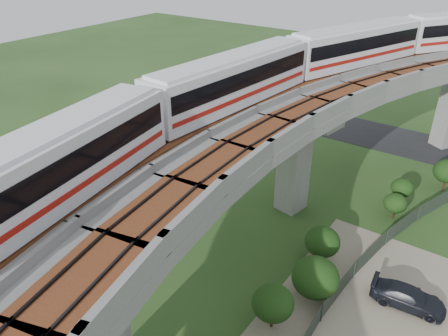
# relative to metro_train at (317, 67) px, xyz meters

# --- Properties ---
(ground) EXTENTS (160.00, 160.00, 0.00)m
(ground) POSITION_rel_metro_train_xyz_m (-1.52, -11.79, -12.31)
(ground) COLOR #29461C
(ground) RESTS_ON ground
(asphalt_road) EXTENTS (60.00, 8.00, 0.03)m
(asphalt_road) POSITION_rel_metro_train_xyz_m (-1.52, 18.21, -12.29)
(asphalt_road) COLOR #232326
(asphalt_road) RESTS_ON ground
(viaduct) EXTENTS (19.58, 73.98, 11.40)m
(viaduct) POSITION_rel_metro_train_xyz_m (2.32, -11.79, -3.26)
(viaduct) COLOR #99968E
(viaduct) RESTS_ON ground
(metro_train) EXTENTS (17.51, 60.08, 3.64)m
(metro_train) POSITION_rel_metro_train_xyz_m (0.00, 0.00, 0.00)
(metro_train) COLOR white
(metro_train) RESTS_ON ground
(fence) EXTENTS (3.87, 38.73, 1.50)m
(fence) POSITION_rel_metro_train_xyz_m (8.23, -11.79, -11.56)
(fence) COLOR #2D382D
(fence) RESTS_ON ground
(tree_0) EXTENTS (2.52, 2.52, 3.19)m
(tree_0) POSITION_rel_metro_train_xyz_m (9.81, 9.27, -10.19)
(tree_0) COLOR #382314
(tree_0) RESTS_ON ground
(tree_1) EXTENTS (1.91, 1.91, 2.72)m
(tree_1) POSITION_rel_metro_train_xyz_m (7.17, 4.30, -10.41)
(tree_1) COLOR #382314
(tree_1) RESTS_ON ground
(tree_2) EXTENTS (1.93, 1.93, 2.38)m
(tree_2) POSITION_rel_metro_train_xyz_m (7.28, 2.04, -10.76)
(tree_2) COLOR #382314
(tree_2) RESTS_ON ground
(tree_3) EXTENTS (2.57, 2.57, 2.80)m
(tree_3) POSITION_rel_metro_train_xyz_m (4.51, -6.41, -10.60)
(tree_3) COLOR #382314
(tree_3) RESTS_ON ground
(tree_4) EXTENTS (3.09, 3.09, 3.20)m
(tree_4) POSITION_rel_metro_train_xyz_m (5.74, -10.32, -10.42)
(tree_4) COLOR #382314
(tree_4) RESTS_ON ground
(tree_5) EXTENTS (2.55, 2.55, 3.08)m
(tree_5) POSITION_rel_metro_train_xyz_m (4.63, -13.90, -10.32)
(tree_5) COLOR #382314
(tree_5) RESTS_ON ground
(car_dark) EXTENTS (4.84, 2.38, 1.35)m
(car_dark) POSITION_rel_metro_train_xyz_m (10.97, -7.30, -11.59)
(car_dark) COLOR black
(car_dark) RESTS_ON dirt_lot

